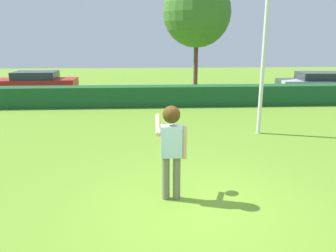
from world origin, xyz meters
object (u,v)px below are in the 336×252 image
object	(u,v)px
maple_tree	(197,13)
lamppost	(266,24)
person	(171,142)
parked_car_silver	(320,83)
frisbee	(180,131)
parked_car_red	(36,82)

from	to	relation	value
maple_tree	lamppost	bearing A→B (deg)	-86.02
person	maple_tree	xyz separation A→B (m)	(2.42, 13.92, 3.25)
lamppost	parked_car_silver	size ratio (longest dim) A/B	1.40
person	frisbee	xyz separation A→B (m)	(0.19, 0.44, 0.08)
lamppost	maple_tree	xyz separation A→B (m)	(-0.67, 9.64, 1.02)
parked_car_silver	parked_car_red	bearing A→B (deg)	175.04
lamppost	frisbee	bearing A→B (deg)	-126.91
person	lamppost	size ratio (longest dim) A/B	0.29
parked_car_silver	maple_tree	world-z (taller)	maple_tree
lamppost	parked_car_silver	bearing A→B (deg)	51.24
frisbee	lamppost	size ratio (longest dim) A/B	0.04
parked_car_silver	maple_tree	distance (m)	7.72
lamppost	parked_car_red	xyz separation A→B (m)	(-9.52, 8.21, -2.66)
person	maple_tree	bearing A→B (deg)	80.15
person	lamppost	xyz separation A→B (m)	(3.09, 4.29, 2.23)
lamppost	parked_car_red	bearing A→B (deg)	139.21
parked_car_red	parked_car_silver	xyz separation A→B (m)	(15.07, -1.31, 0.00)
frisbee	parked_car_silver	world-z (taller)	parked_car_silver
lamppost	maple_tree	distance (m)	9.71
parked_car_red	lamppost	bearing A→B (deg)	-40.79
maple_tree	parked_car_red	bearing A→B (deg)	-170.88
frisbee	lamppost	bearing A→B (deg)	53.09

